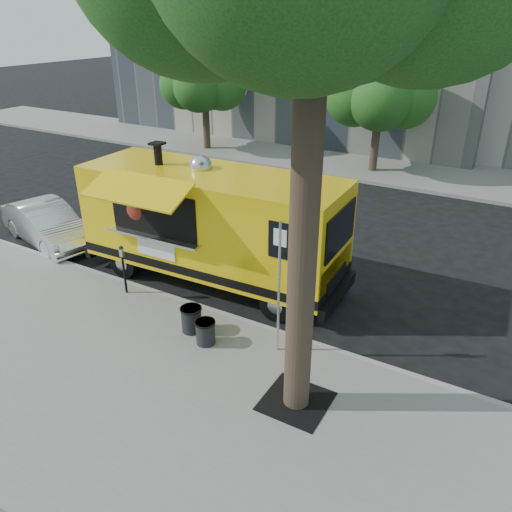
{
  "coord_description": "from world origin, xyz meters",
  "views": [
    {
      "loc": [
        5.55,
        -9.41,
        6.74
      ],
      "look_at": [
        0.12,
        0.0,
        1.4
      ],
      "focal_mm": 35.0,
      "sensor_mm": 36.0,
      "label": 1
    }
  ],
  "objects": [
    {
      "name": "tree_well",
      "position": [
        2.6,
        -2.8,
        0.15
      ],
      "size": [
        1.2,
        1.2,
        0.02
      ],
      "primitive_type": "cube",
      "color": "black",
      "rests_on": "sidewalk"
    },
    {
      "name": "sign_post",
      "position": [
        1.55,
        -1.55,
        1.85
      ],
      "size": [
        0.28,
        0.06,
        3.0
      ],
      "color": "silver",
      "rests_on": "sidewalk"
    },
    {
      "name": "ground",
      "position": [
        0.0,
        0.0,
        0.0
      ],
      "size": [
        120.0,
        120.0,
        0.0
      ],
      "primitive_type": "plane",
      "color": "black",
      "rests_on": "ground"
    },
    {
      "name": "food_truck",
      "position": [
        -1.6,
        0.57,
        1.71
      ],
      "size": [
        7.42,
        3.6,
        3.64
      ],
      "rotation": [
        0.0,
        0.0,
        0.04
      ],
      "color": "yellow",
      "rests_on": "ground"
    },
    {
      "name": "trash_bin_left",
      "position": [
        -0.49,
        -1.89,
        0.47
      ],
      "size": [
        0.5,
        0.5,
        0.6
      ],
      "color": "black",
      "rests_on": "sidewalk"
    },
    {
      "name": "trash_bin_right",
      "position": [
        0.06,
        -2.12,
        0.45
      ],
      "size": [
        0.46,
        0.46,
        0.55
      ],
      "color": "black",
      "rests_on": "sidewalk"
    },
    {
      "name": "sedan",
      "position": [
        -7.57,
        0.0,
        0.65
      ],
      "size": [
        4.19,
        2.33,
        1.31
      ],
      "primitive_type": "imported",
      "rotation": [
        0.0,
        0.0,
        1.32
      ],
      "color": "silver",
      "rests_on": "ground"
    },
    {
      "name": "far_tree_b",
      "position": [
        -1.0,
        12.7,
        3.83
      ],
      "size": [
        3.6,
        3.6,
        5.5
      ],
      "color": "#33261C",
      "rests_on": "far_sidewalk"
    },
    {
      "name": "far_sidewalk",
      "position": [
        0.0,
        13.5,
        0.07
      ],
      "size": [
        60.0,
        5.0,
        0.15
      ],
      "primitive_type": "cube",
      "color": "gray",
      "rests_on": "ground"
    },
    {
      "name": "parking_meter",
      "position": [
        -3.0,
        -1.35,
        0.98
      ],
      "size": [
        0.11,
        0.11,
        1.33
      ],
      "color": "black",
      "rests_on": "sidewalk"
    },
    {
      "name": "sidewalk",
      "position": [
        0.0,
        -4.0,
        0.07
      ],
      "size": [
        60.0,
        6.0,
        0.15
      ],
      "primitive_type": "cube",
      "color": "gray",
      "rests_on": "ground"
    },
    {
      "name": "far_tree_a",
      "position": [
        -10.0,
        12.3,
        3.78
      ],
      "size": [
        3.42,
        3.42,
        5.36
      ],
      "color": "#33261C",
      "rests_on": "far_sidewalk"
    },
    {
      "name": "curb",
      "position": [
        0.0,
        -0.93,
        0.07
      ],
      "size": [
        60.0,
        0.14,
        0.16
      ],
      "primitive_type": "cube",
      "color": "#999993",
      "rests_on": "ground"
    }
  ]
}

